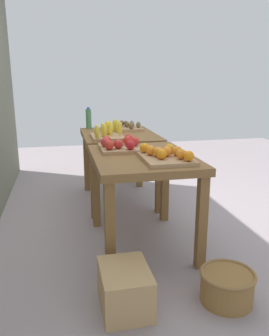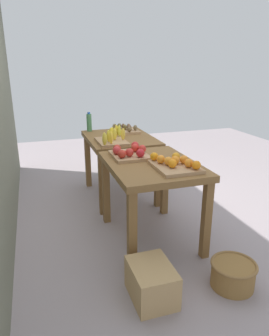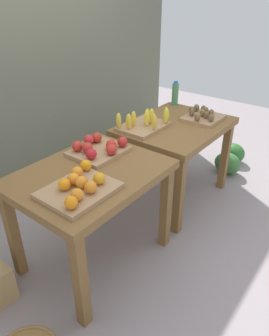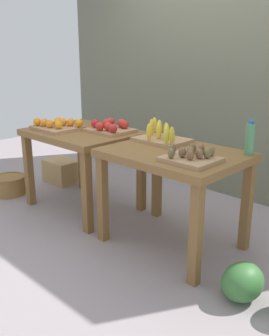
{
  "view_description": "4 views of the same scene",
  "coord_description": "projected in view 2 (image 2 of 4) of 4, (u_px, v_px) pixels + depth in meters",
  "views": [
    {
      "loc": [
        -3.21,
        0.64,
        1.41
      ],
      "look_at": [
        -0.08,
        -0.04,
        0.55
      ],
      "focal_mm": 36.85,
      "sensor_mm": 36.0,
      "label": 1
    },
    {
      "loc": [
        -3.17,
        1.02,
        1.67
      ],
      "look_at": [
        -0.1,
        0.02,
        0.59
      ],
      "focal_mm": 33.78,
      "sensor_mm": 36.0,
      "label": 2
    },
    {
      "loc": [
        -1.85,
        -1.39,
        1.87
      ],
      "look_at": [
        -0.09,
        -0.02,
        0.61
      ],
      "focal_mm": 33.98,
      "sensor_mm": 36.0,
      "label": 3
    },
    {
      "loc": [
        2.3,
        -2.25,
        1.53
      ],
      "look_at": [
        0.1,
        0.04,
        0.54
      ],
      "focal_mm": 40.9,
      "sensor_mm": 36.0,
      "label": 4
    }
  ],
  "objects": [
    {
      "name": "watermelon_pile",
      "position": [
        119.0,
        164.0,
        5.06
      ],
      "size": [
        0.59,
        0.39,
        0.25
      ],
      "color": "#2F6A2D",
      "rests_on": "ground_plane"
    },
    {
      "name": "wicker_basket",
      "position": [
        233.0,
        274.0,
        2.45
      ],
      "size": [
        0.36,
        0.36,
        0.21
      ],
      "color": "olive",
      "rests_on": "ground_plane"
    },
    {
      "name": "banana_crate",
      "position": [
        112.0,
        139.0,
        3.64
      ],
      "size": [
        0.44,
        0.33,
        0.17
      ],
      "color": "tan",
      "rests_on": "display_table_right"
    },
    {
      "name": "ground_plane",
      "position": [
        133.0,
        213.0,
        3.69
      ],
      "size": [
        8.0,
        8.0,
        0.0
      ],
      "primitive_type": "plane",
      "color": "gray"
    },
    {
      "name": "water_bottle",
      "position": [
        89.0,
        122.0,
        4.23
      ],
      "size": [
        0.07,
        0.07,
        0.25
      ],
      "color": "#4C8C59",
      "rests_on": "display_table_right"
    },
    {
      "name": "cardboard_produce_box",
      "position": [
        151.0,
        282.0,
        2.32
      ],
      "size": [
        0.4,
        0.3,
        0.27
      ],
      "primitive_type": "cube",
      "color": "tan",
      "rests_on": "ground_plane"
    },
    {
      "name": "display_table_right",
      "position": [
        120.0,
        146.0,
        3.98
      ],
      "size": [
        1.04,
        0.8,
        0.79
      ],
      "color": "brown",
      "rests_on": "ground_plane"
    },
    {
      "name": "kiwi_bin",
      "position": [
        125.0,
        130.0,
        4.2
      ],
      "size": [
        0.36,
        0.32,
        0.1
      ],
      "color": "tan",
      "rests_on": "display_table_right"
    },
    {
      "name": "orange_bin",
      "position": [
        175.0,
        164.0,
        2.76
      ],
      "size": [
        0.46,
        0.36,
        0.11
      ],
      "color": "tan",
      "rests_on": "display_table_left"
    },
    {
      "name": "apple_bin",
      "position": [
        130.0,
        153.0,
        3.09
      ],
      "size": [
        0.41,
        0.36,
        0.11
      ],
      "color": "tan",
      "rests_on": "display_table_left"
    },
    {
      "name": "display_table_left",
      "position": [
        152.0,
        174.0,
        2.97
      ],
      "size": [
        1.04,
        0.8,
        0.79
      ],
      "color": "brown",
      "rests_on": "ground_plane"
    }
  ]
}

